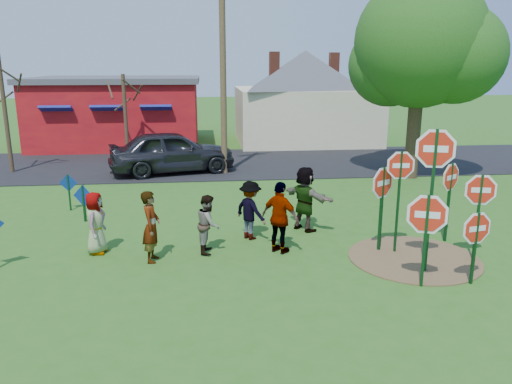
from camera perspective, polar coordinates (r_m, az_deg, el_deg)
ground at (r=12.92m, az=-3.05°, el=-6.73°), size 120.00×120.00×0.00m
road at (r=23.99m, az=-4.48°, el=3.30°), size 120.00×7.50×0.04m
dirt_patch at (r=13.00m, az=17.58°, el=-7.22°), size 3.20×3.20×0.03m
red_building at (r=30.55m, az=-15.40°, el=8.93°), size 9.40×7.69×3.90m
cream_house at (r=30.69m, az=5.58°, el=11.20°), size 9.40×9.40×6.50m
stop_sign_a at (r=11.06m, az=18.93°, el=-3.19°), size 1.10×0.41×2.20m
stop_sign_b at (r=12.73m, az=16.13°, el=1.77°), size 0.95×0.07×2.73m
stop_sign_c at (r=11.64m, az=19.67°, el=2.63°), size 1.14×0.35×3.47m
stop_sign_d at (r=14.08m, az=21.32°, el=0.95°), size 0.85×0.57×2.28m
stop_sign_e at (r=11.66m, az=23.87°, el=-4.34°), size 0.94×0.22×1.75m
stop_sign_f at (r=12.93m, az=24.23°, el=-0.47°), size 0.99×0.24×2.29m
stop_sign_g at (r=12.83m, az=14.24°, el=0.20°), size 0.91×0.61×2.34m
blue_diamond_c at (r=15.90m, az=-19.10°, el=-0.81°), size 0.64×0.27×1.15m
blue_diamond_d at (r=17.26m, az=-20.61°, el=0.44°), size 0.58×0.06×1.22m
person_a at (r=13.15m, az=-17.87°, el=-3.37°), size 0.60×0.84×1.60m
person_b at (r=12.25m, az=-11.89°, el=-3.88°), size 0.48×0.68×1.76m
person_c at (r=12.66m, az=-5.46°, el=-3.63°), size 0.63×0.78×1.50m
person_d at (r=13.54m, az=-0.64°, el=-2.09°), size 1.12×1.19×1.62m
person_e at (r=12.52m, az=2.79°, el=-2.96°), size 1.09×1.07×1.84m
person_f at (r=14.27m, az=5.60°, el=-0.77°), size 1.47×1.72×1.87m
suv at (r=22.01m, az=-9.56°, el=4.59°), size 5.72×3.37×1.83m
utility_pole at (r=21.30m, az=-3.79°, el=13.76°), size 1.92×0.91×8.37m
leafy_tree at (r=21.58m, az=18.58°, el=15.21°), size 5.69×5.19×8.09m
bare_tree_west at (r=24.01m, az=-26.93°, el=9.64°), size 1.80×1.80×5.06m
bare_tree_east at (r=25.38m, az=-14.77°, el=9.59°), size 1.80×1.80×4.17m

